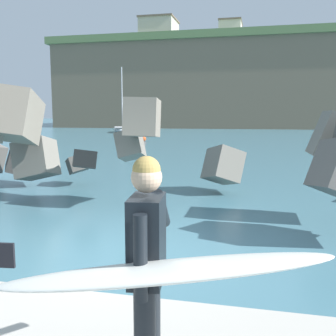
{
  "coord_description": "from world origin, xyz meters",
  "views": [
    {
      "loc": [
        2.19,
        -5.85,
        2.29
      ],
      "look_at": [
        0.74,
        0.5,
        1.4
      ],
      "focal_mm": 42.12,
      "sensor_mm": 36.0,
      "label": 1
    }
  ],
  "objects_px": {
    "boat_near_centre": "(122,129)",
    "station_building_west": "(159,32)",
    "station_building_central": "(231,36)",
    "mooring_buoy_inner": "(144,139)",
    "surfer_with_board": "(150,268)"
  },
  "relations": [
    {
      "from": "mooring_buoy_inner",
      "to": "station_building_central",
      "type": "xyz_separation_m",
      "value": [
        3.45,
        51.25,
        17.92
      ]
    },
    {
      "from": "boat_near_centre",
      "to": "mooring_buoy_inner",
      "type": "relative_size",
      "value": 18.48
    },
    {
      "from": "mooring_buoy_inner",
      "to": "station_building_central",
      "type": "height_order",
      "value": "station_building_central"
    },
    {
      "from": "boat_near_centre",
      "to": "station_building_west",
      "type": "xyz_separation_m",
      "value": [
        -2.0,
        27.26,
        17.35
      ]
    },
    {
      "from": "mooring_buoy_inner",
      "to": "station_building_central",
      "type": "bearing_deg",
      "value": 86.15
    },
    {
      "from": "surfer_with_board",
      "to": "station_building_west",
      "type": "height_order",
      "value": "station_building_west"
    },
    {
      "from": "station_building_west",
      "to": "station_building_central",
      "type": "distance_m",
      "value": 15.37
    },
    {
      "from": "surfer_with_board",
      "to": "station_building_central",
      "type": "distance_m",
      "value": 83.16
    },
    {
      "from": "mooring_buoy_inner",
      "to": "station_building_west",
      "type": "bearing_deg",
      "value": 102.39
    },
    {
      "from": "boat_near_centre",
      "to": "station_building_west",
      "type": "height_order",
      "value": "station_building_west"
    },
    {
      "from": "boat_near_centre",
      "to": "station_building_central",
      "type": "bearing_deg",
      "value": 73.09
    },
    {
      "from": "surfer_with_board",
      "to": "boat_near_centre",
      "type": "bearing_deg",
      "value": 109.69
    },
    {
      "from": "boat_near_centre",
      "to": "station_building_central",
      "type": "relative_size",
      "value": 1.13
    },
    {
      "from": "boat_near_centre",
      "to": "station_building_central",
      "type": "height_order",
      "value": "station_building_central"
    },
    {
      "from": "surfer_with_board",
      "to": "station_building_west",
      "type": "xyz_separation_m",
      "value": [
        -18.31,
        72.83,
        16.51
      ]
    }
  ]
}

